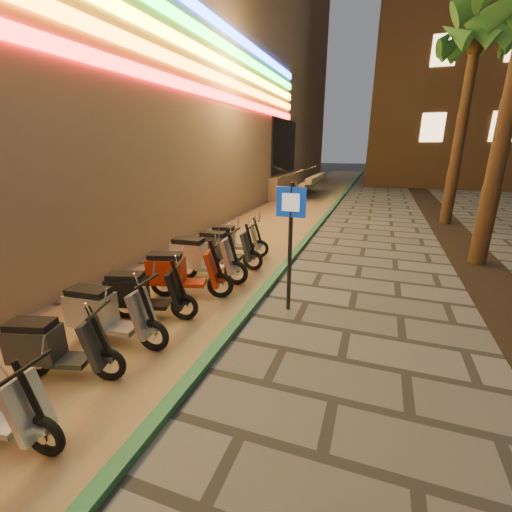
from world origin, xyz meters
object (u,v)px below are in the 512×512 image
at_px(pedestrian_sign, 290,230).
at_px(scooter_5, 52,347).
at_px(scooter_8, 179,273).
at_px(scooter_9, 200,257).
at_px(scooter_6, 106,314).
at_px(scooter_7, 141,294).
at_px(scooter_10, 223,248).
at_px(scooter_11, 233,240).

bearing_deg(pedestrian_sign, scooter_5, -129.15).
relative_size(scooter_8, scooter_9, 0.95).
height_order(scooter_6, scooter_7, scooter_6).
relative_size(pedestrian_sign, scooter_8, 1.38).
bearing_deg(scooter_6, scooter_5, -97.40).
bearing_deg(scooter_9, scooter_10, 81.82).
xyz_separation_m(scooter_7, scooter_9, (0.09, 1.91, 0.06)).
height_order(scooter_6, scooter_11, scooter_6).
xyz_separation_m(pedestrian_sign, scooter_11, (-2.18, 2.53, -1.00)).
bearing_deg(scooter_11, scooter_10, -96.89).
bearing_deg(pedestrian_sign, scooter_8, -175.21).
height_order(pedestrian_sign, scooter_7, pedestrian_sign).
relative_size(pedestrian_sign, scooter_10, 1.43).
height_order(scooter_5, scooter_8, scooter_8).
relative_size(scooter_7, scooter_8, 0.93).
bearing_deg(scooter_5, scooter_11, 73.65).
relative_size(scooter_5, scooter_10, 0.92).
height_order(scooter_5, scooter_7, scooter_7).
relative_size(scooter_10, scooter_11, 1.04).
height_order(scooter_7, scooter_8, scooter_8).
distance_m(scooter_6, scooter_10, 3.70).
height_order(scooter_5, scooter_9, scooter_9).
bearing_deg(pedestrian_sign, scooter_10, 140.25).
distance_m(scooter_9, scooter_10, 0.98).
distance_m(pedestrian_sign, scooter_6, 3.17).
distance_m(pedestrian_sign, scooter_10, 2.84).
distance_m(pedestrian_sign, scooter_11, 3.49).
distance_m(pedestrian_sign, scooter_8, 2.34).
distance_m(scooter_10, scooter_11, 0.86).
distance_m(scooter_7, scooter_10, 2.89).
xyz_separation_m(scooter_8, scooter_9, (-0.04, 0.91, 0.03)).
bearing_deg(scooter_9, scooter_6, -94.51).
distance_m(pedestrian_sign, scooter_9, 2.46).
bearing_deg(scooter_5, scooter_8, 71.12).
distance_m(scooter_6, scooter_7, 0.81).
xyz_separation_m(scooter_6, scooter_10, (0.19, 3.69, -0.00)).
relative_size(scooter_6, scooter_8, 0.98).
distance_m(scooter_5, scooter_6, 0.87).
height_order(scooter_10, scooter_11, scooter_10).
relative_size(scooter_9, scooter_10, 1.09).
height_order(pedestrian_sign, scooter_8, pedestrian_sign).
relative_size(scooter_8, scooter_11, 1.08).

